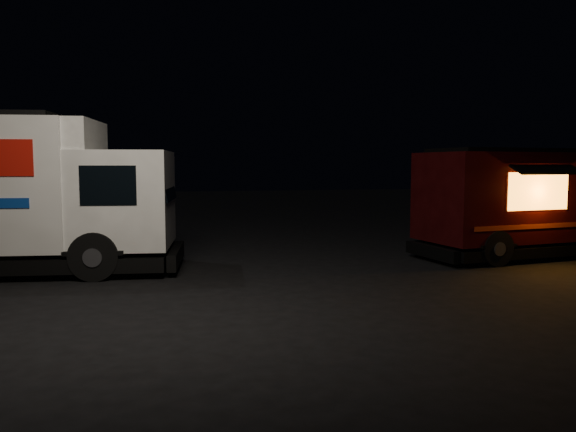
# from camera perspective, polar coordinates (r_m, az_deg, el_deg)

# --- Properties ---
(ground) EXTENTS (80.00, 80.00, 0.00)m
(ground) POSITION_cam_1_polar(r_m,az_deg,el_deg) (12.43, -3.98, -6.02)
(ground) COLOR black
(ground) RESTS_ON ground
(white_truck) EXTENTS (8.06, 3.50, 3.54)m
(white_truck) POSITION_cam_1_polar(r_m,az_deg,el_deg) (14.07, -27.06, 2.00)
(white_truck) COLOR white
(white_truck) RESTS_ON ground
(red_truck) EXTENTS (6.34, 3.05, 2.84)m
(red_truck) POSITION_cam_1_polar(r_m,az_deg,el_deg) (16.18, 23.07, 1.25)
(red_truck) COLOR #35090A
(red_truck) RESTS_ON ground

